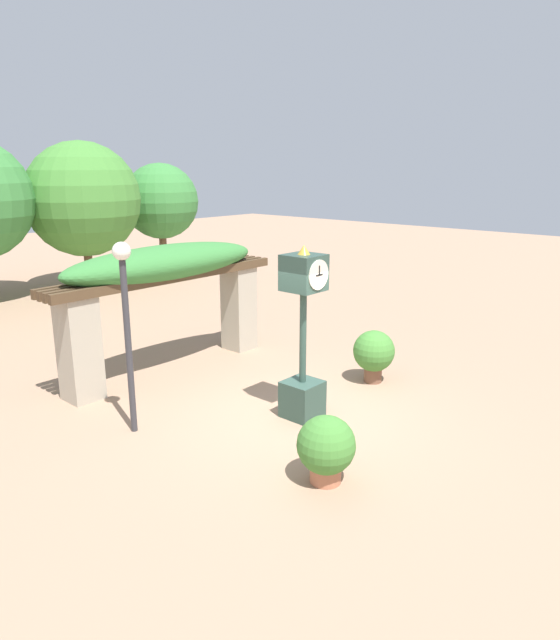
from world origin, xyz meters
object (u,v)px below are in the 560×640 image
potted_plant_near_left (374,353)px  potted_plant_near_right (326,447)px  pedestal_clock (303,337)px  lamp_post (126,307)px

potted_plant_near_left → potted_plant_near_right: 3.87m
pedestal_clock → lamp_post: (-2.20, 1.67, 0.64)m
pedestal_clock → potted_plant_near_right: size_ratio=3.10×
pedestal_clock → potted_plant_near_right: bearing=-132.2°
potted_plant_near_left → lamp_post: 4.90m
potted_plant_near_right → pedestal_clock: bearing=47.8°
pedestal_clock → potted_plant_near_left: pedestal_clock is taller
potted_plant_near_right → lamp_post: (-0.80, 3.22, 1.53)m
potted_plant_near_left → potted_plant_near_right: bearing=-156.9°
potted_plant_near_right → lamp_post: size_ratio=0.31×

